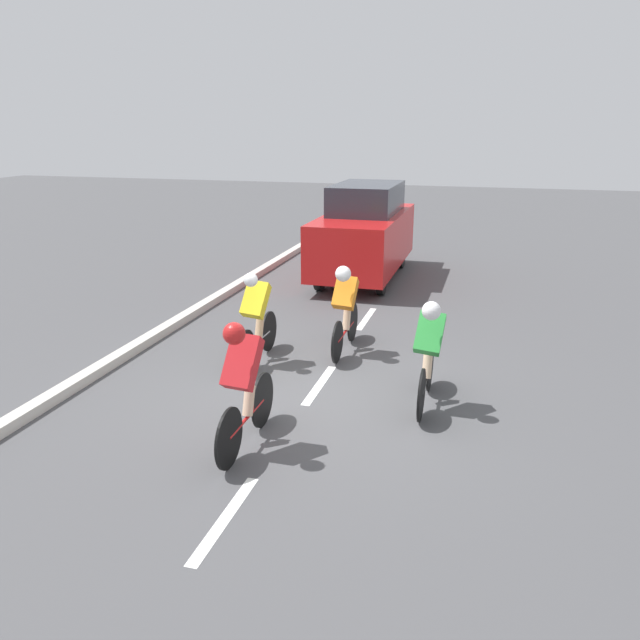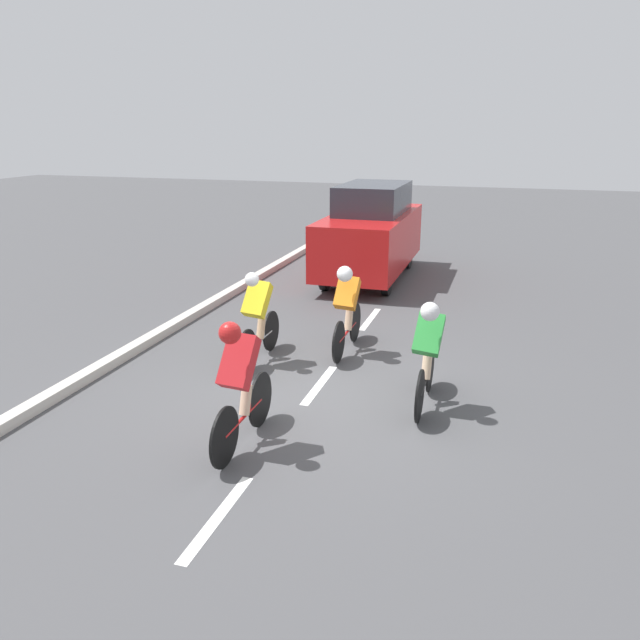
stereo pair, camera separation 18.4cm
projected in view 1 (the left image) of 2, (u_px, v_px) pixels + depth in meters
ground_plane at (312, 395)px, 8.36m from camera, size 60.00×60.00×0.00m
lane_stripe_near at (225, 518)px, 5.75m from camera, size 0.12×1.40×0.01m
lane_stripe_mid at (320, 385)px, 8.69m from camera, size 0.12×1.40×0.01m
lane_stripe_far at (366, 319)px, 11.62m from camera, size 0.12×1.40×0.01m
curb at (118, 358)px, 9.50m from camera, size 0.20×24.66×0.14m
cyclist_red at (243, 380)px, 6.74m from camera, size 0.35×1.65×1.56m
cyclist_orange at (345, 306)px, 9.67m from camera, size 0.35×1.68×1.46m
cyclist_green at (428, 350)px, 7.79m from camera, size 0.37×1.62×1.47m
cyclist_yellow at (256, 315)px, 9.27m from camera, size 0.37×1.60×1.46m
support_car at (365, 232)px, 14.39m from camera, size 1.70×4.35×2.17m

